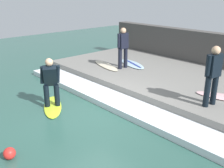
{
  "coord_description": "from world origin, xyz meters",
  "views": [
    {
      "loc": [
        -4.27,
        -5.37,
        3.32
      ],
      "look_at": [
        0.64,
        0.0,
        0.7
      ],
      "focal_mm": 42.0,
      "sensor_mm": 36.0,
      "label": 1
    }
  ],
  "objects_px": {
    "surfboard_spare": "(106,65)",
    "surfer_waiting_far": "(123,46)",
    "surfer_waiting_near": "(213,73)",
    "surfboard_riding": "(53,107)",
    "surfer_riding": "(51,80)",
    "surfboard_waiting_far": "(132,64)",
    "marker_buoy": "(9,153)"
  },
  "relations": [
    {
      "from": "surfboard_riding",
      "to": "surfer_riding",
      "type": "height_order",
      "value": "surfer_riding"
    },
    {
      "from": "surfboard_spare",
      "to": "marker_buoy",
      "type": "distance_m",
      "value": 6.03
    },
    {
      "from": "surfer_waiting_far",
      "to": "surfboard_riding",
      "type": "bearing_deg",
      "value": -169.67
    },
    {
      "from": "surfboard_riding",
      "to": "surfer_waiting_far",
      "type": "xyz_separation_m",
      "value": [
        3.58,
        0.65,
        1.25
      ]
    },
    {
      "from": "surfer_waiting_far",
      "to": "surfboard_waiting_far",
      "type": "height_order",
      "value": "surfer_waiting_far"
    },
    {
      "from": "surfer_riding",
      "to": "surfer_waiting_far",
      "type": "height_order",
      "value": "surfer_waiting_far"
    },
    {
      "from": "surfboard_riding",
      "to": "marker_buoy",
      "type": "relative_size",
      "value": 6.4
    },
    {
      "from": "surfer_riding",
      "to": "surfboard_waiting_far",
      "type": "distance_m",
      "value": 4.32
    },
    {
      "from": "surfer_riding",
      "to": "marker_buoy",
      "type": "xyz_separation_m",
      "value": [
        -1.97,
        -1.63,
        -0.74
      ]
    },
    {
      "from": "surfboard_waiting_far",
      "to": "surfer_waiting_near",
      "type": "bearing_deg",
      "value": -108.89
    },
    {
      "from": "surfer_riding",
      "to": "surfer_waiting_near",
      "type": "xyz_separation_m",
      "value": [
        2.79,
        -3.46,
        0.43
      ]
    },
    {
      "from": "surfboard_waiting_far",
      "to": "surfboard_spare",
      "type": "distance_m",
      "value": 1.11
    },
    {
      "from": "surfer_waiting_near",
      "to": "surfboard_waiting_far",
      "type": "xyz_separation_m",
      "value": [
        1.44,
        4.21,
        -0.88
      ]
    },
    {
      "from": "surfer_waiting_near",
      "to": "surfboard_spare",
      "type": "relative_size",
      "value": 0.86
    },
    {
      "from": "surfer_waiting_near",
      "to": "surfboard_riding",
      "type": "bearing_deg",
      "value": 128.84
    },
    {
      "from": "surfboard_riding",
      "to": "surfboard_spare",
      "type": "height_order",
      "value": "surfboard_spare"
    },
    {
      "from": "surfer_waiting_far",
      "to": "surfboard_spare",
      "type": "distance_m",
      "value": 1.13
    },
    {
      "from": "surfboard_waiting_far",
      "to": "marker_buoy",
      "type": "height_order",
      "value": "surfboard_waiting_far"
    },
    {
      "from": "surfboard_waiting_far",
      "to": "marker_buoy",
      "type": "xyz_separation_m",
      "value": [
        -6.19,
        -2.38,
        -0.29
      ]
    },
    {
      "from": "surfboard_riding",
      "to": "surfer_waiting_far",
      "type": "distance_m",
      "value": 3.85
    },
    {
      "from": "surfboard_riding",
      "to": "surfboard_waiting_far",
      "type": "distance_m",
      "value": 4.31
    },
    {
      "from": "surfboard_riding",
      "to": "surfboard_spare",
      "type": "xyz_separation_m",
      "value": [
        3.28,
        1.33,
        0.39
      ]
    },
    {
      "from": "surfer_riding",
      "to": "surfer_waiting_near",
      "type": "bearing_deg",
      "value": -51.16
    },
    {
      "from": "marker_buoy",
      "to": "surfer_waiting_far",
      "type": "bearing_deg",
      "value": 22.39
    },
    {
      "from": "surfboard_spare",
      "to": "surfer_waiting_far",
      "type": "bearing_deg",
      "value": -66.1
    },
    {
      "from": "marker_buoy",
      "to": "surfer_riding",
      "type": "bearing_deg",
      "value": 39.7
    },
    {
      "from": "surfer_riding",
      "to": "surfboard_riding",
      "type": "bearing_deg",
      "value": 116.57
    },
    {
      "from": "surfboard_waiting_far",
      "to": "surfer_riding",
      "type": "bearing_deg",
      "value": -169.92
    },
    {
      "from": "surfboard_riding",
      "to": "marker_buoy",
      "type": "bearing_deg",
      "value": -140.3
    },
    {
      "from": "surfer_waiting_far",
      "to": "marker_buoy",
      "type": "relative_size",
      "value": 6.18
    },
    {
      "from": "surfer_riding",
      "to": "surfer_waiting_far",
      "type": "bearing_deg",
      "value": 10.33
    },
    {
      "from": "surfer_waiting_far",
      "to": "surfboard_waiting_far",
      "type": "distance_m",
      "value": 1.08
    }
  ]
}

